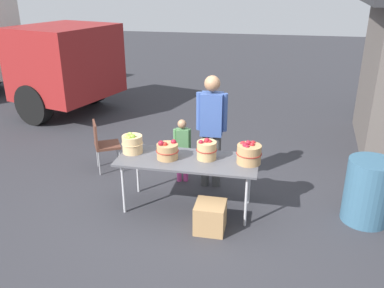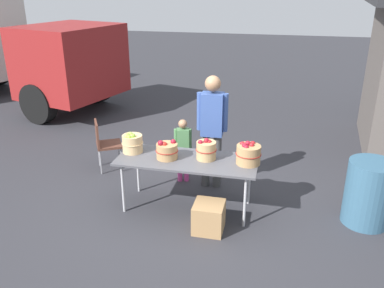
{
  "view_description": "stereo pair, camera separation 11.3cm",
  "coord_description": "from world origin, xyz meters",
  "px_view_note": "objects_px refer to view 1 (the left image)",
  "views": [
    {
      "loc": [
        1.06,
        -4.86,
        3.0
      ],
      "look_at": [
        0.0,
        0.3,
        0.85
      ],
      "focal_mm": 37.82,
      "sensor_mm": 36.0,
      "label": 1
    },
    {
      "loc": [
        1.17,
        -4.84,
        3.0
      ],
      "look_at": [
        0.0,
        0.3,
        0.85
      ],
      "focal_mm": 37.82,
      "sensor_mm": 36.0,
      "label": 2
    }
  ],
  "objects_px": {
    "child_customer": "(182,146)",
    "folding_chair": "(103,142)",
    "market_table": "(188,162)",
    "trash_barrel": "(368,191)",
    "vendor_adult": "(212,123)",
    "apple_basket_red_0": "(167,151)",
    "apple_basket_green_0": "(132,143)",
    "apple_basket_red_2": "(249,153)",
    "apple_basket_red_1": "(207,150)",
    "produce_crate": "(210,217)"
  },
  "relations": [
    {
      "from": "apple_basket_red_0",
      "to": "folding_chair",
      "type": "height_order",
      "value": "apple_basket_red_0"
    },
    {
      "from": "child_customer",
      "to": "trash_barrel",
      "type": "xyz_separation_m",
      "value": [
        2.63,
        -0.62,
        -0.17
      ]
    },
    {
      "from": "apple_basket_green_0",
      "to": "apple_basket_red_0",
      "type": "relative_size",
      "value": 0.98
    },
    {
      "from": "child_customer",
      "to": "produce_crate",
      "type": "distance_m",
      "value": 1.48
    },
    {
      "from": "apple_basket_red_2",
      "to": "apple_basket_red_1",
      "type": "bearing_deg",
      "value": 177.71
    },
    {
      "from": "apple_basket_red_0",
      "to": "folding_chair",
      "type": "distance_m",
      "value": 1.69
    },
    {
      "from": "market_table",
      "to": "trash_barrel",
      "type": "bearing_deg",
      "value": 3.83
    },
    {
      "from": "market_table",
      "to": "trash_barrel",
      "type": "distance_m",
      "value": 2.4
    },
    {
      "from": "folding_chair",
      "to": "produce_crate",
      "type": "relative_size",
      "value": 2.25
    },
    {
      "from": "apple_basket_red_0",
      "to": "apple_basket_red_2",
      "type": "bearing_deg",
      "value": 3.94
    },
    {
      "from": "apple_basket_red_0",
      "to": "apple_basket_red_2",
      "type": "height_order",
      "value": "apple_basket_red_2"
    },
    {
      "from": "produce_crate",
      "to": "vendor_adult",
      "type": "bearing_deg",
      "value": 98.89
    },
    {
      "from": "apple_basket_red_0",
      "to": "apple_basket_green_0",
      "type": "bearing_deg",
      "value": 169.32
    },
    {
      "from": "vendor_adult",
      "to": "trash_barrel",
      "type": "bearing_deg",
      "value": 163.65
    },
    {
      "from": "market_table",
      "to": "child_customer",
      "type": "height_order",
      "value": "child_customer"
    },
    {
      "from": "vendor_adult",
      "to": "folding_chair",
      "type": "xyz_separation_m",
      "value": [
        -1.84,
        0.19,
        -0.52
      ]
    },
    {
      "from": "apple_basket_red_0",
      "to": "apple_basket_red_2",
      "type": "xyz_separation_m",
      "value": [
        1.09,
        0.07,
        0.02
      ]
    },
    {
      "from": "child_customer",
      "to": "folding_chair",
      "type": "relative_size",
      "value": 1.2
    },
    {
      "from": "apple_basket_red_1",
      "to": "vendor_adult",
      "type": "bearing_deg",
      "value": 93.44
    },
    {
      "from": "child_customer",
      "to": "apple_basket_red_1",
      "type": "bearing_deg",
      "value": 110.19
    },
    {
      "from": "apple_basket_green_0",
      "to": "apple_basket_red_1",
      "type": "xyz_separation_m",
      "value": [
        1.05,
        -0.0,
        -0.0
      ]
    },
    {
      "from": "apple_basket_green_0",
      "to": "folding_chair",
      "type": "xyz_separation_m",
      "value": [
        -0.83,
        0.85,
        -0.38
      ]
    },
    {
      "from": "folding_chair",
      "to": "trash_barrel",
      "type": "distance_m",
      "value": 4.08
    },
    {
      "from": "apple_basket_red_0",
      "to": "trash_barrel",
      "type": "distance_m",
      "value": 2.69
    },
    {
      "from": "apple_basket_red_1",
      "to": "vendor_adult",
      "type": "xyz_separation_m",
      "value": [
        -0.04,
        0.66,
        0.14
      ]
    },
    {
      "from": "folding_chair",
      "to": "apple_basket_red_2",
      "type": "bearing_deg",
      "value": -139.12
    },
    {
      "from": "apple_basket_red_1",
      "to": "vendor_adult",
      "type": "distance_m",
      "value": 0.68
    },
    {
      "from": "apple_basket_red_1",
      "to": "produce_crate",
      "type": "relative_size",
      "value": 0.78
    },
    {
      "from": "vendor_adult",
      "to": "trash_barrel",
      "type": "height_order",
      "value": "vendor_adult"
    },
    {
      "from": "apple_basket_red_1",
      "to": "produce_crate",
      "type": "bearing_deg",
      "value": -74.79
    },
    {
      "from": "apple_basket_red_1",
      "to": "apple_basket_red_2",
      "type": "distance_m",
      "value": 0.57
    },
    {
      "from": "apple_basket_green_0",
      "to": "apple_basket_red_0",
      "type": "bearing_deg",
      "value": -10.68
    },
    {
      "from": "apple_basket_red_2",
      "to": "folding_chair",
      "type": "relative_size",
      "value": 0.39
    },
    {
      "from": "vendor_adult",
      "to": "produce_crate",
      "type": "bearing_deg",
      "value": 97.11
    },
    {
      "from": "market_table",
      "to": "vendor_adult",
      "type": "xyz_separation_m",
      "value": [
        0.21,
        0.72,
        0.32
      ]
    },
    {
      "from": "trash_barrel",
      "to": "produce_crate",
      "type": "xyz_separation_m",
      "value": [
        -1.98,
        -0.64,
        -0.24
      ]
    },
    {
      "from": "child_customer",
      "to": "produce_crate",
      "type": "xyz_separation_m",
      "value": [
        0.65,
        -1.27,
        -0.42
      ]
    },
    {
      "from": "child_customer",
      "to": "market_table",
      "type": "bearing_deg",
      "value": 93.18
    },
    {
      "from": "vendor_adult",
      "to": "produce_crate",
      "type": "relative_size",
      "value": 4.57
    },
    {
      "from": "market_table",
      "to": "produce_crate",
      "type": "distance_m",
      "value": 0.81
    },
    {
      "from": "market_table",
      "to": "apple_basket_red_0",
      "type": "xyz_separation_m",
      "value": [
        -0.27,
        -0.03,
        0.16
      ]
    },
    {
      "from": "apple_basket_red_0",
      "to": "produce_crate",
      "type": "xyz_separation_m",
      "value": [
        0.67,
        -0.45,
        -0.67
      ]
    },
    {
      "from": "apple_basket_red_1",
      "to": "trash_barrel",
      "type": "distance_m",
      "value": 2.18
    },
    {
      "from": "folding_chair",
      "to": "trash_barrel",
      "type": "relative_size",
      "value": 0.99
    },
    {
      "from": "apple_basket_green_0",
      "to": "vendor_adult",
      "type": "relative_size",
      "value": 0.17
    },
    {
      "from": "produce_crate",
      "to": "apple_basket_green_0",
      "type": "bearing_deg",
      "value": 155.27
    },
    {
      "from": "apple_basket_red_1",
      "to": "market_table",
      "type": "bearing_deg",
      "value": -165.39
    },
    {
      "from": "vendor_adult",
      "to": "produce_crate",
      "type": "xyz_separation_m",
      "value": [
        0.19,
        -1.21,
        -0.83
      ]
    },
    {
      "from": "apple_basket_red_2",
      "to": "vendor_adult",
      "type": "distance_m",
      "value": 0.92
    },
    {
      "from": "apple_basket_green_0",
      "to": "apple_basket_red_2",
      "type": "bearing_deg",
      "value": -0.9
    }
  ]
}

